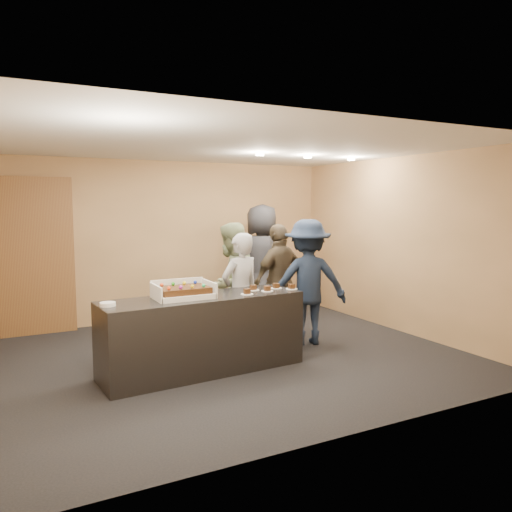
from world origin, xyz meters
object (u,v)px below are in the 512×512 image
serving_counter (203,334)px  sheet_cake (183,290)px  person_navy_man (308,282)px  plate_stack (108,304)px  person_dark_suit (262,262)px  person_server_grey (240,294)px  storage_cabinet (36,256)px  person_brown_extra (280,281)px  person_sage_man (231,285)px  cake_box (183,294)px

serving_counter → sheet_cake: sheet_cake is taller
serving_counter → person_navy_man: 1.87m
sheet_cake → plate_stack: 0.87m
person_dark_suit → person_server_grey: bearing=56.3°
storage_cabinet → person_dark_suit: size_ratio=1.21×
person_server_grey → sheet_cake: bearing=11.5°
serving_counter → person_dark_suit: person_dark_suit is taller
storage_cabinet → person_navy_man: size_ratio=1.35×
person_navy_man → person_brown_extra: 0.49m
serving_counter → person_dark_suit: 2.84m
person_server_grey → person_dark_suit: person_dark_suit is taller
sheet_cake → person_server_grey: bearing=25.6°
storage_cabinet → person_brown_extra: 3.70m
person_navy_man → person_brown_extra: size_ratio=1.04×
person_brown_extra → serving_counter: bearing=14.6°
serving_counter → person_server_grey: person_server_grey is taller
person_sage_man → person_navy_man: 1.08m
sheet_cake → person_brown_extra: (1.80, 0.90, -0.15)m
plate_stack → person_server_grey: person_server_grey is taller
person_server_grey → person_dark_suit: size_ratio=0.81×
plate_stack → person_dark_suit: (2.98, 2.12, 0.07)m
serving_counter → person_navy_man: bearing=10.5°
person_server_grey → person_dark_suit: bearing=-140.3°
person_dark_suit → person_sage_man: bearing=49.9°
person_server_grey → person_sage_man: 0.38m
sheet_cake → person_navy_man: size_ratio=0.32×
person_brown_extra → person_dark_suit: (0.31, 1.16, 0.14)m
storage_cabinet → person_sage_man: bearing=-39.9°
plate_stack → person_server_grey: (1.80, 0.51, -0.12)m
person_server_grey → cake_box: bearing=10.2°
plate_stack → person_navy_man: bearing=10.2°
plate_stack → person_sage_man: size_ratio=0.10×
person_navy_man → person_brown_extra: bearing=-46.1°
cake_box → person_brown_extra: size_ratio=0.39×
person_sage_man → person_server_grey: bearing=45.7°
person_sage_man → person_dark_suit: 1.69m
plate_stack → person_dark_suit: size_ratio=0.08×
serving_counter → person_sage_man: bearing=44.2°
cake_box → person_dark_suit: size_ratio=0.34×
serving_counter → storage_cabinet: storage_cabinet is taller
sheet_cake → person_server_grey: size_ratio=0.35×
person_sage_man → person_brown_extra: (0.82, 0.08, -0.02)m
person_sage_man → person_dark_suit: bearing=-171.1°
cake_box → person_navy_man: (1.99, 0.43, -0.06)m
plate_stack → person_brown_extra: 2.84m
person_server_grey → person_navy_man: bearing=165.9°
sheet_cake → plate_stack: sheet_cake is taller
serving_counter → person_dark_suit: (1.88, 2.06, 0.54)m
person_server_grey → person_brown_extra: person_brown_extra is taller
serving_counter → person_dark_suit: bearing=43.8°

